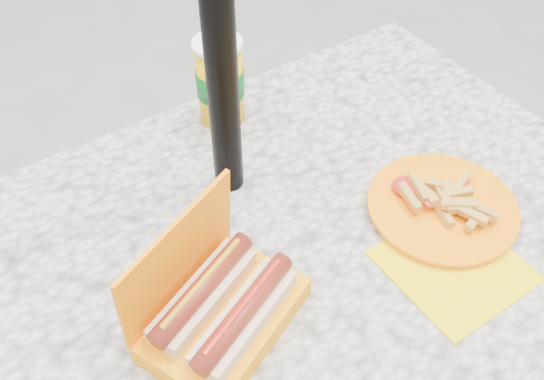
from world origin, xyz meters
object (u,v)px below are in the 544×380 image
umbrella_pole (216,2)px  hotdog_box (221,309)px  soda_cup (220,81)px  fries_plate (443,210)px

umbrella_pole → hotdog_box: size_ratio=8.11×
umbrella_pole → hotdog_box: (-0.16, -0.24, -0.31)m
soda_cup → hotdog_box: bearing=-120.4°
hotdog_box → soda_cup: 0.47m
fries_plate → soda_cup: size_ratio=1.84×
hotdog_box → soda_cup: bearing=35.9°
hotdog_box → fries_plate: (0.41, -0.02, -0.03)m
umbrella_pole → soda_cup: 0.32m
soda_cup → fries_plate: bearing=-67.5°
umbrella_pole → soda_cup: size_ratio=12.73×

